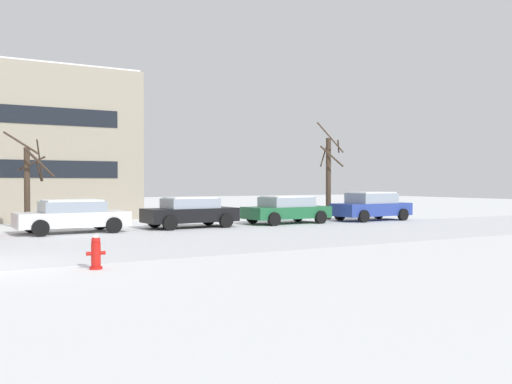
{
  "coord_description": "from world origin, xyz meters",
  "views": [
    {
      "loc": [
        -0.77,
        -14.88,
        2.03
      ],
      "look_at": [
        10.34,
        4.86,
        1.65
      ],
      "focal_mm": 38.92,
      "sensor_mm": 36.0,
      "label": 1
    }
  ],
  "objects": [
    {
      "name": "fire_hydrant",
      "position": [
        2.31,
        -1.75,
        0.4
      ],
      "size": [
        0.44,
        0.3,
        0.81
      ],
      "color": "red",
      "rests_on": "ground"
    },
    {
      "name": "parked_car_white",
      "position": [
        3.71,
        8.19,
        0.7
      ],
      "size": [
        4.39,
        2.29,
        1.34
      ],
      "color": "white",
      "rests_on": "ground"
    },
    {
      "name": "parked_car_black",
      "position": [
        8.86,
        8.27,
        0.71
      ],
      "size": [
        4.24,
        2.12,
        1.38
      ],
      "color": "black",
      "rests_on": "ground"
    },
    {
      "name": "parked_car_green",
      "position": [
        14.01,
        8.3,
        0.71
      ],
      "size": [
        4.34,
        2.28,
        1.37
      ],
      "color": "#1E6038",
      "rests_on": "ground"
    },
    {
      "name": "parked_car_blue",
      "position": [
        19.16,
        7.92,
        0.77
      ],
      "size": [
        4.42,
        2.21,
        1.53
      ],
      "color": "#283D93",
      "rests_on": "ground"
    },
    {
      "name": "tree_far_left",
      "position": [
        2.41,
        10.8,
        2.04
      ],
      "size": [
        2.1,
        1.96,
        4.19
      ],
      "color": "#423326",
      "rests_on": "ground"
    },
    {
      "name": "tree_far_right",
      "position": [
        17.7,
        9.76,
        2.42
      ],
      "size": [
        1.82,
        1.48,
        5.3
      ],
      "color": "#423326",
      "rests_on": "ground"
    }
  ]
}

